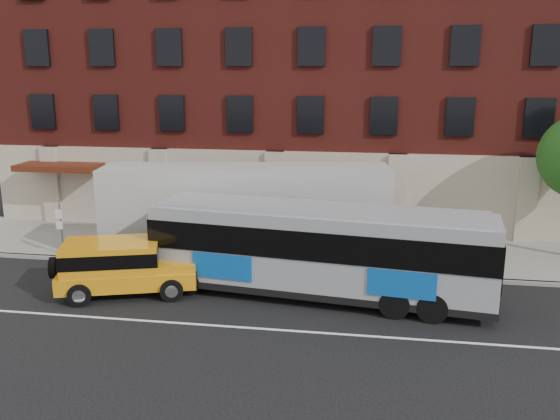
% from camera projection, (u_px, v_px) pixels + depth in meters
% --- Properties ---
extents(ground, '(120.00, 120.00, 0.00)m').
position_uv_depth(ground, '(214.00, 333.00, 18.60)').
color(ground, black).
rests_on(ground, ground).
extents(sidewalk, '(60.00, 6.00, 0.15)m').
position_uv_depth(sidewalk, '(265.00, 247.00, 27.21)').
color(sidewalk, gray).
rests_on(sidewalk, ground).
extents(kerb, '(60.00, 0.25, 0.15)m').
position_uv_depth(kerb, '(252.00, 268.00, 24.33)').
color(kerb, gray).
rests_on(kerb, ground).
extents(lane_line, '(60.00, 0.12, 0.01)m').
position_uv_depth(lane_line, '(218.00, 326.00, 19.07)').
color(lane_line, white).
rests_on(lane_line, ground).
extents(building, '(30.00, 12.10, 15.00)m').
position_uv_depth(building, '(289.00, 78.00, 33.03)').
color(building, maroon).
rests_on(building, sidewalk).
extents(sign_pole, '(0.30, 0.20, 2.50)m').
position_uv_depth(sign_pole, '(61.00, 227.00, 25.43)').
color(sign_pole, slate).
rests_on(sign_pole, ground).
extents(city_bus, '(12.54, 4.18, 3.37)m').
position_uv_depth(city_bus, '(320.00, 248.00, 21.08)').
color(city_bus, '#90949A').
rests_on(city_bus, ground).
extents(yellow_suv, '(5.39, 3.43, 2.01)m').
position_uv_depth(yellow_suv, '(121.00, 264.00, 21.55)').
color(yellow_suv, orange).
rests_on(yellow_suv, ground).
extents(shipping_container, '(12.50, 4.37, 4.09)m').
position_uv_depth(shipping_container, '(246.00, 214.00, 25.39)').
color(shipping_container, black).
rests_on(shipping_container, ground).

